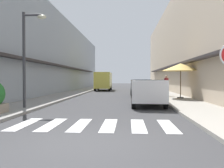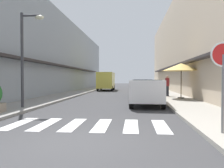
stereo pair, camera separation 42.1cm
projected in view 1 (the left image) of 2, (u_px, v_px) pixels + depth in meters
The scene contains 12 objects.
ground_plane at pixel (117, 93), 24.57m from camera, with size 105.86×105.86×0.00m, color #38383A.
sidewalk_left at pixel (75, 92), 24.87m from camera, with size 2.50×67.37×0.12m, color gray.
sidewalk_right at pixel (161, 93), 24.26m from camera, with size 2.50×67.37×0.12m, color #9E998E.
building_row_left at pixel (46, 56), 26.44m from camera, with size 5.50×45.31×8.32m.
building_row_right at pixel (194, 46), 25.29m from camera, with size 5.50×45.31×10.27m.
crosswalk at pixel (95, 125), 7.60m from camera, with size 5.20×2.20×0.01m.
parked_car_near at pixel (149, 90), 13.02m from camera, with size 1.96×4.15×1.47m.
parked_car_mid at pixel (141, 86), 19.67m from camera, with size 1.83×4.04×1.47m.
delivery_van at pixel (103, 80), 30.42m from camera, with size 2.09×5.44×2.37m.
street_lamp at pixel (28, 48), 11.25m from camera, with size 1.19×0.28×4.65m.
cafe_umbrella at pixel (181, 67), 16.85m from camera, with size 2.72×2.72×2.53m.
pedestrian_walking_near at pixel (166, 85), 18.77m from camera, with size 0.34×0.34×1.68m.
Camera 1 is at (1.08, -5.27, 1.53)m, focal length 37.15 mm.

